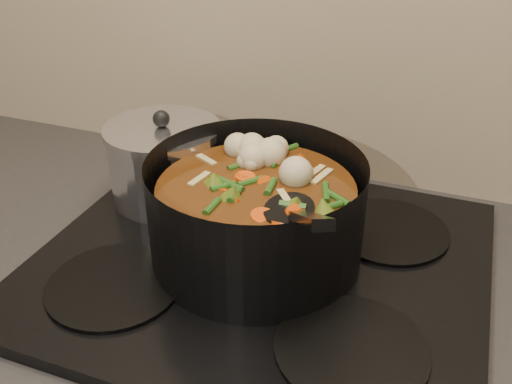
% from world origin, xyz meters
% --- Properties ---
extents(stovetop, '(0.62, 0.54, 0.03)m').
position_xyz_m(stovetop, '(0.00, 1.93, 0.92)').
color(stovetop, black).
rests_on(stovetop, counter).
extents(stockpot, '(0.36, 0.40, 0.22)m').
position_xyz_m(stockpot, '(-0.01, 1.94, 1.00)').
color(stockpot, black).
rests_on(stockpot, stovetop).
extents(saucepan, '(0.19, 0.19, 0.15)m').
position_xyz_m(saucepan, '(-0.21, 2.04, 0.99)').
color(saucepan, silver).
rests_on(saucepan, stovetop).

